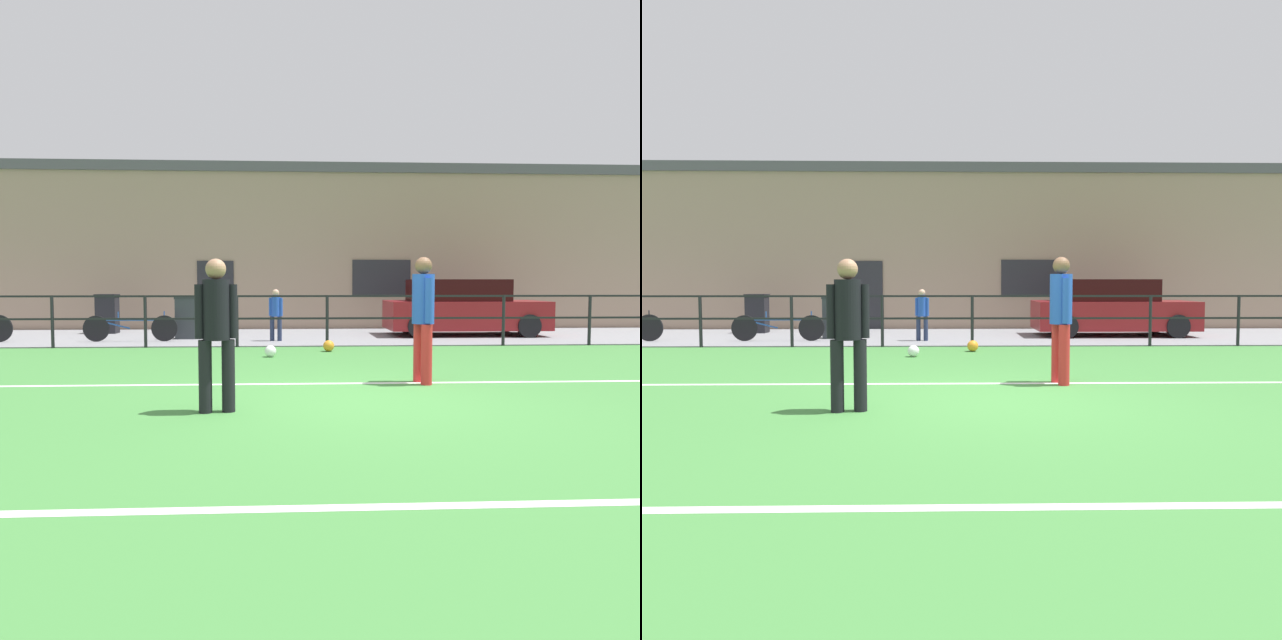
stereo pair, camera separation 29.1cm
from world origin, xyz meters
The scene contains 15 objects.
ground centered at (0.00, 0.00, -0.02)m, with size 60.00×44.00×0.04m, color #42843D.
field_line_touchline centered at (0.00, 1.14, 0.00)m, with size 36.00×0.11×0.00m, color white.
field_line_hash centered at (0.00, -3.41, 0.00)m, with size 36.00×0.11×0.00m, color white.
pavement_strip centered at (0.00, 8.50, 0.01)m, with size 48.00×5.00×0.02m, color gray.
perimeter_fence centered at (0.00, 6.00, 0.75)m, with size 36.07×0.07×1.15m.
clubhouse_facade centered at (0.00, 12.20, 2.56)m, with size 28.00×2.56×5.09m.
player_goalkeeper centered at (-1.61, -0.62, 0.95)m, with size 0.45×0.29×1.67m.
player_striker centered at (1.04, 1.11, 1.01)m, with size 0.31×0.48×1.77m.
soccer_ball_match centered at (-1.20, 4.19, 0.11)m, with size 0.22×0.22×0.22m, color white.
soccer_ball_spare centered at (-0.03, 5.06, 0.12)m, with size 0.23×0.23×0.23m, color orange.
spectator_child centered at (-1.17, 7.19, 0.73)m, with size 0.34×0.22×1.25m.
parked_car_red centered at (3.82, 8.57, 0.73)m, with size 4.19×1.89×1.50m.
bicycle_parked_1 centered at (-4.66, 7.20, 0.35)m, with size 2.24×0.04×0.72m.
trash_bin_0 centered at (-5.93, 9.61, 0.57)m, with size 0.58×0.49×1.09m.
trash_bin_1 centered at (-3.43, 7.89, 0.57)m, with size 0.56×0.47×1.08m.
Camera 2 is at (-0.52, -6.97, 1.39)m, focal length 32.82 mm.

